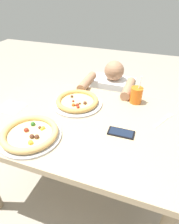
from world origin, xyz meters
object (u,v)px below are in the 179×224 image
(pizza_near, at_px, (30,134))
(drink_cup_colored, at_px, (136,95))
(fork, at_px, (164,120))
(cell_phone, at_px, (121,133))
(diner_seated, at_px, (111,110))
(pizza_far, at_px, (77,102))

(pizza_near, xyz_separation_m, drink_cup_colored, (0.49, 0.57, 0.04))
(drink_cup_colored, xyz_separation_m, fork, (0.20, -0.16, -0.06))
(pizza_near, height_order, cell_phone, pizza_near)
(drink_cup_colored, relative_size, diner_seated, 0.22)
(drink_cup_colored, bearing_deg, pizza_far, -156.68)
(cell_phone, bearing_deg, diner_seated, 107.18)
(pizza_near, height_order, fork, pizza_near)
(cell_phone, bearing_deg, pizza_near, -156.81)
(pizza_near, height_order, diner_seated, diner_seated)
(cell_phone, height_order, diner_seated, diner_seated)
(drink_cup_colored, xyz_separation_m, cell_phone, (-0.02, -0.37, -0.05))
(pizza_far, bearing_deg, fork, 0.80)
(pizza_far, height_order, drink_cup_colored, drink_cup_colored)
(pizza_far, bearing_deg, pizza_near, -105.29)
(pizza_near, height_order, pizza_far, pizza_near)
(pizza_near, xyz_separation_m, diner_seated, (0.25, 0.92, -0.36))
(pizza_far, relative_size, drink_cup_colored, 1.73)
(pizza_near, relative_size, diner_seated, 0.38)
(pizza_far, height_order, cell_phone, pizza_far)
(pizza_near, xyz_separation_m, fork, (0.70, 0.42, -0.02))
(diner_seated, bearing_deg, cell_phone, -72.82)
(cell_phone, xyz_separation_m, diner_seated, (-0.22, 0.72, -0.35))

